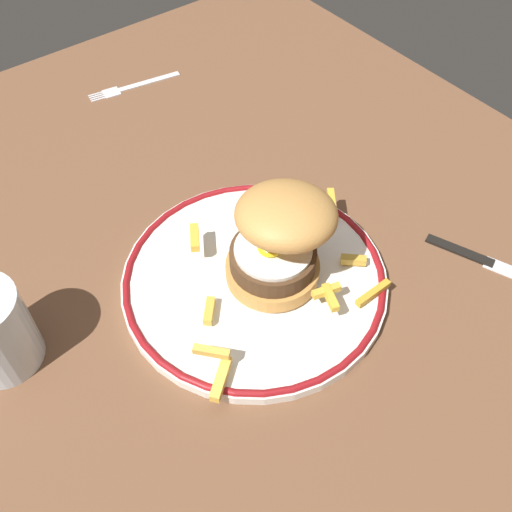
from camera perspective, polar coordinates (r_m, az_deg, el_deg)
name	(u,v)px	position (r cm, az deg, el deg)	size (l,w,h in cm)	color
ground_plane	(261,300)	(66.10, 0.48, -4.38)	(117.12, 94.69, 4.00)	brown
dinner_plate	(256,278)	(64.46, 0.00, -2.13)	(29.30, 29.30, 1.60)	white
burger	(280,237)	(59.76, 2.40, 1.83)	(15.08, 15.08, 11.43)	#C78942
fries_pile	(277,279)	(62.01, 2.08, -2.24)	(19.39, 26.73, 2.84)	gold
fork	(132,86)	(94.33, -12.01, 15.98)	(3.83, 14.42, 0.36)	silver
knife	(490,262)	(71.76, 21.93, -0.56)	(17.27, 8.09, 0.70)	black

